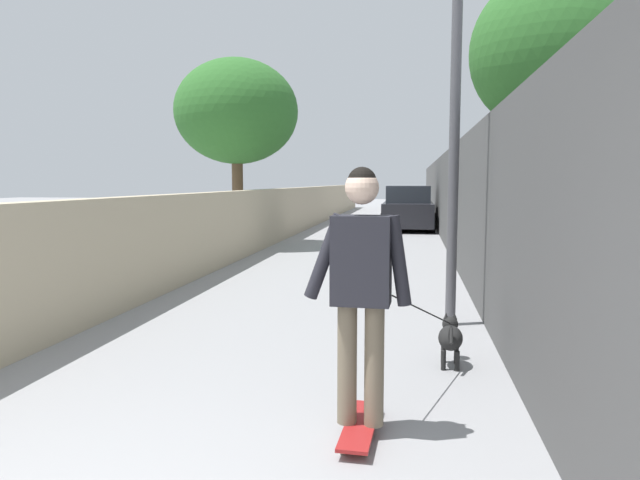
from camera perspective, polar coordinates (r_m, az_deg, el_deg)
ground_plane at (r=15.50m, az=3.91°, el=-0.43°), size 80.00×80.00×0.00m
wall_left at (r=13.91m, az=-6.79°, el=1.90°), size 48.00×0.30×1.49m
fence_right at (r=13.39m, az=13.51°, el=3.77°), size 48.00×0.30×2.49m
tree_left_near at (r=15.13m, az=-8.31°, el=12.47°), size 3.15×3.15×4.80m
tree_right_mid at (r=9.22m, az=21.57°, el=16.71°), size 2.16×2.16×4.67m
lamp_post at (r=6.94m, az=13.38°, el=16.06°), size 0.36×0.36×4.29m
skateboard at (r=4.03m, az=4.02°, el=-17.95°), size 0.81×0.24×0.08m
person_skateboarder at (r=3.74m, az=4.13°, el=-3.59°), size 0.24×0.71×1.70m
dog at (r=5.46m, az=12.82°, el=-9.34°), size 1.88×0.81×1.06m
car_near at (r=20.47m, az=8.76°, el=3.04°), size 3.86×1.80×1.54m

